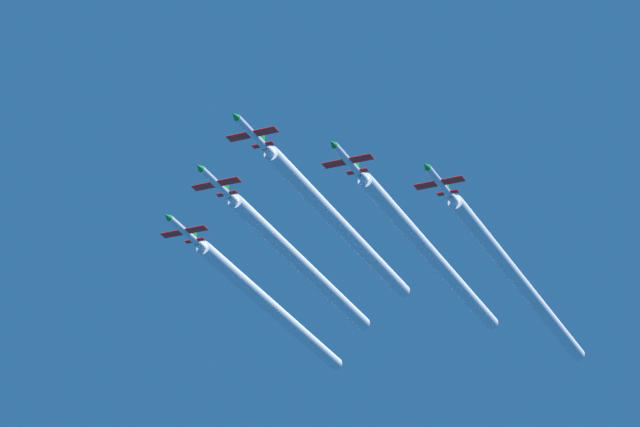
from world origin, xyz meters
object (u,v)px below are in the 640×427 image
at_px(jet_lead, 250,131).
at_px(jet_outer_left, 438,180).
at_px(jet_right_wingman, 214,181).
at_px(jet_outer_right, 182,229).
at_px(jet_left_wingman, 346,158).

distance_m(jet_lead, jet_outer_left, 34.47).
distance_m(jet_right_wingman, jet_outer_right, 17.38).
bearing_deg(jet_left_wingman, jet_lead, 44.87).
relative_size(jet_outer_left, jet_outer_right, 1.00).
distance_m(jet_outer_left, jet_outer_right, 49.31).
height_order(jet_left_wingman, jet_right_wingman, jet_right_wingman).
distance_m(jet_left_wingman, jet_outer_left, 17.12).
relative_size(jet_lead, jet_outer_left, 1.00).
xyz_separation_m(jet_lead, jet_right_wingman, (12.51, -11.90, -1.16)).
relative_size(jet_right_wingman, jet_outer_left, 1.00).
bearing_deg(jet_outer_right, jet_outer_left, -179.71).
bearing_deg(jet_lead, jet_left_wingman, -135.13).
bearing_deg(jet_outer_left, jet_right_wingman, 18.46).
bearing_deg(jet_outer_left, jet_lead, 44.80).
height_order(jet_lead, jet_outer_left, jet_lead).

